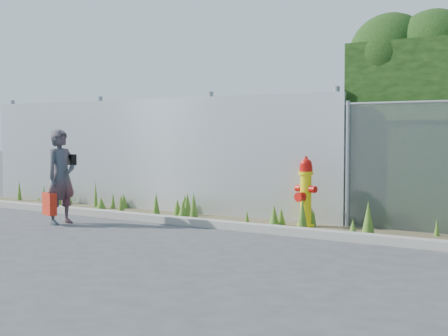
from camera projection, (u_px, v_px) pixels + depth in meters
ground at (186, 250)px, 8.17m from camera, size 80.00×80.00×0.00m
curb at (254, 228)px, 9.68m from camera, size 16.00×0.22×0.12m
weed_strip at (303, 221)px, 9.95m from camera, size 16.00×1.29×0.54m
corrugated_fence at (143, 155)px, 12.39m from camera, size 8.50×0.21×2.30m
fire_hydrant at (306, 193)px, 10.06m from camera, size 0.39×0.35×1.16m
woman at (61, 177)px, 10.46m from camera, size 0.40×0.59×1.59m
red_tote_bag at (49, 204)px, 10.36m from camera, size 0.33×0.12×0.44m
black_shoulder_bag at (70, 160)px, 10.64m from camera, size 0.25×0.10×0.18m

